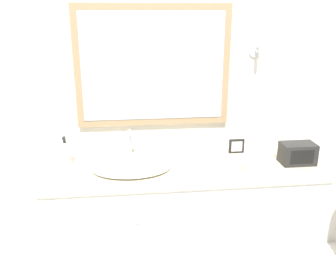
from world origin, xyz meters
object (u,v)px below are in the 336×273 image
object	(u,v)px
soap_bottle	(66,154)
picture_frame	(237,146)
sink_basin	(131,166)
appliance_box	(298,153)

from	to	relation	value
soap_bottle	picture_frame	distance (m)	1.15
sink_basin	appliance_box	size ratio (longest dim) A/B	2.26
soap_bottle	appliance_box	world-z (taller)	soap_bottle
soap_bottle	appliance_box	size ratio (longest dim) A/B	0.90
picture_frame	appliance_box	bearing A→B (deg)	-33.71
soap_bottle	appliance_box	distance (m)	1.50
soap_bottle	picture_frame	size ratio (longest dim) A/B	1.83
sink_basin	appliance_box	xyz separation A→B (m)	(1.08, -0.03, 0.05)
sink_basin	soap_bottle	bearing A→B (deg)	164.76
sink_basin	soap_bottle	distance (m)	0.43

